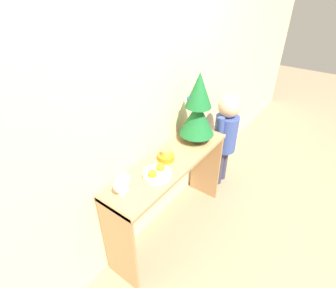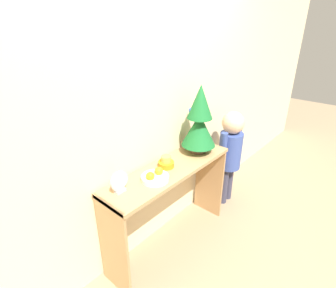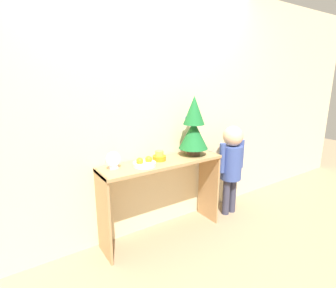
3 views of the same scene
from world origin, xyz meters
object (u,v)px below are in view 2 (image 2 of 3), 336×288
at_px(child_figure, 231,148).
at_px(singing_bowl, 166,163).
at_px(mini_tree, 199,121).
at_px(fruit_bowl, 155,177).
at_px(desk_clock, 119,182).

bearing_deg(child_figure, singing_bowl, 174.51).
height_order(mini_tree, fruit_bowl, mini_tree).
relative_size(singing_bowl, child_figure, 0.12).
xyz_separation_m(fruit_bowl, child_figure, (1.11, -0.02, -0.16)).
height_order(mini_tree, desk_clock, mini_tree).
bearing_deg(singing_bowl, child_figure, -5.49).
height_order(fruit_bowl, child_figure, child_figure).
relative_size(fruit_bowl, desk_clock, 1.30).
xyz_separation_m(singing_bowl, child_figure, (0.91, -0.09, -0.17)).
xyz_separation_m(fruit_bowl, desk_clock, (-0.27, 0.07, 0.05)).
relative_size(mini_tree, child_figure, 0.58).
relative_size(mini_tree, desk_clock, 3.81).
bearing_deg(mini_tree, desk_clock, 177.28).
xyz_separation_m(desk_clock, child_figure, (1.38, -0.09, -0.21)).
distance_m(mini_tree, child_figure, 0.68).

